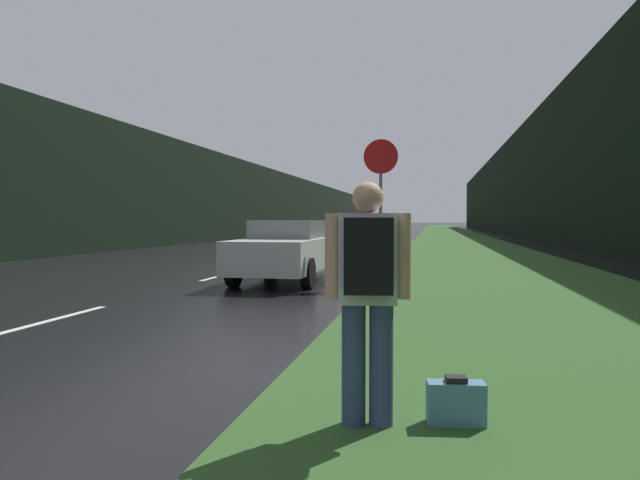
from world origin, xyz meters
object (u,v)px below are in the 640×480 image
Objects in this scene: stop_sign at (381,194)px; car_passing_near at (288,250)px; hitchhiker_with_backpack at (368,288)px; suitcase at (456,404)px.

stop_sign is 2.57m from car_passing_near.
hitchhiker_with_backpack reaches higher than suitcase.
hitchhiker_with_backpack reaches higher than car_passing_near.
hitchhiker_with_backpack is 1.01m from suitcase.
stop_sign is 1.89× the size of hitchhiker_with_backpack.
suitcase is at bearing 7.86° from hitchhiker_with_backpack.
car_passing_near is (-3.49, 8.89, 0.57)m from suitcase.
car_passing_near is (-2.20, 0.43, -1.26)m from stop_sign.
stop_sign is at bearing 87.05° from hitchhiker_with_backpack.
stop_sign reaches higher than hitchhiker_with_backpack.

